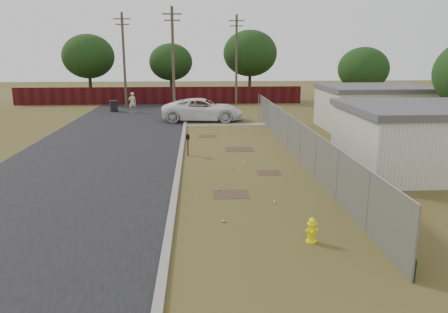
{
  "coord_description": "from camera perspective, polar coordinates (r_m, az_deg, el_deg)",
  "views": [
    {
      "loc": [
        -2.08,
        -21.31,
        5.53
      ],
      "look_at": [
        -0.96,
        -3.19,
        1.1
      ],
      "focal_mm": 35.0,
      "sensor_mm": 36.0,
      "label": 1
    }
  ],
  "objects": [
    {
      "name": "scattered_litter",
      "position": [
        19.59,
        1.94,
        -2.57
      ],
      "size": [
        2.11,
        12.09,
        0.07
      ],
      "color": "silver",
      "rests_on": "ground"
    },
    {
      "name": "mailbox",
      "position": [
        23.47,
        -4.76,
        2.37
      ],
      "size": [
        0.2,
        0.51,
        1.18
      ],
      "color": "#4E3D2D",
      "rests_on": "ground"
    },
    {
      "name": "ground",
      "position": [
        22.11,
        1.96,
        -0.78
      ],
      "size": [
        120.0,
        120.0,
        0.0
      ],
      "primitive_type": "plane",
      "color": "brown",
      "rests_on": "ground"
    },
    {
      "name": "street",
      "position": [
        30.23,
        -12.41,
        2.88
      ],
      "size": [
        15.1,
        60.0,
        0.12
      ],
      "color": "black",
      "rests_on": "ground"
    },
    {
      "name": "chainlink_fence",
      "position": [
        23.41,
        9.36,
        1.87
      ],
      "size": [
        0.1,
        27.06,
        2.02
      ],
      "color": "gray",
      "rests_on": "ground"
    },
    {
      "name": "privacy_fence",
      "position": [
        46.7,
        -8.43,
        7.87
      ],
      "size": [
        30.0,
        0.12,
        1.8
      ],
      "primitive_type": "cube",
      "color": "#420E0E",
      "rests_on": "ground"
    },
    {
      "name": "pedestrian",
      "position": [
        40.66,
        -11.87,
        6.92
      ],
      "size": [
        0.74,
        0.55,
        1.86
      ],
      "primitive_type": "imported",
      "rotation": [
        0.0,
        0.0,
        3.31
      ],
      "color": "#C7B891",
      "rests_on": "ground"
    },
    {
      "name": "horizon_trees",
      "position": [
        44.97,
        0.17,
        12.56
      ],
      "size": [
        33.32,
        31.94,
        7.78
      ],
      "color": "#392B19",
      "rests_on": "ground"
    },
    {
      "name": "houses",
      "position": [
        27.42,
        22.0,
        4.39
      ],
      "size": [
        9.3,
        17.24,
        3.1
      ],
      "color": "silver",
      "rests_on": "ground"
    },
    {
      "name": "trash_bin",
      "position": [
        41.82,
        -14.22,
        6.42
      ],
      "size": [
        0.87,
        0.85,
        1.03
      ],
      "color": "black",
      "rests_on": "ground"
    },
    {
      "name": "fire_hydrant",
      "position": [
        13.27,
        11.39,
        -9.46
      ],
      "size": [
        0.36,
        0.36,
        0.79
      ],
      "color": "#FFEC0D",
      "rests_on": "ground"
    },
    {
      "name": "utility_poles",
      "position": [
        42.01,
        -5.86,
        12.5
      ],
      "size": [
        12.6,
        8.24,
        9.0
      ],
      "color": "brown",
      "rests_on": "ground"
    },
    {
      "name": "pickup_truck",
      "position": [
        35.23,
        -2.78,
        6.14
      ],
      "size": [
        6.65,
        3.41,
        1.79
      ],
      "primitive_type": "imported",
      "rotation": [
        0.0,
        0.0,
        1.5
      ],
      "color": "white",
      "rests_on": "ground"
    }
  ]
}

